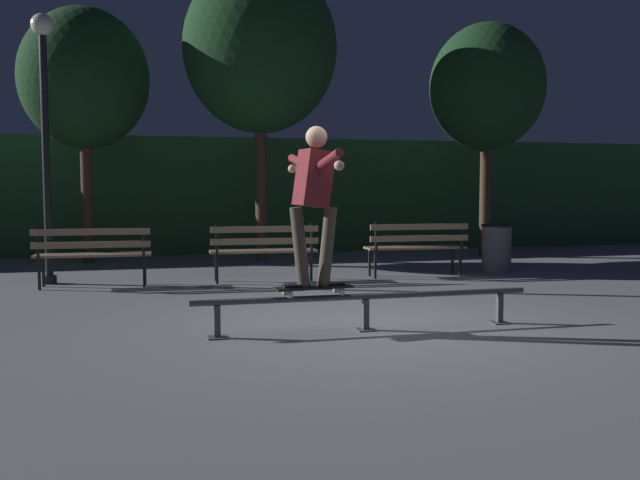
{
  "coord_description": "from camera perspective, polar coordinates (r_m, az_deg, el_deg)",
  "views": [
    {
      "loc": [
        -2.14,
        -6.81,
        1.44
      ],
      "look_at": [
        -0.27,
        0.59,
        0.85
      ],
      "focal_mm": 39.44,
      "sensor_mm": 36.0,
      "label": 1
    }
  ],
  "objects": [
    {
      "name": "ground_plane",
      "position": [
        7.29,
        3.19,
        -6.99
      ],
      "size": [
        90.0,
        90.0,
        0.0
      ],
      "primitive_type": "plane",
      "color": "slate"
    },
    {
      "name": "hedge_backdrop",
      "position": [
        15.61,
        -6.34,
        3.63
      ],
      "size": [
        24.0,
        1.2,
        2.46
      ],
      "primitive_type": "cube",
      "color": "#2D5B33",
      "rests_on": "ground"
    },
    {
      "name": "grind_rail",
      "position": [
        7.04,
        3.73,
        -5.07
      ],
      "size": [
        3.47,
        0.18,
        0.37
      ],
      "color": "#47474C",
      "rests_on": "ground"
    },
    {
      "name": "skateboard",
      "position": [
        6.87,
        -0.52,
        -3.92
      ],
      "size": [
        0.8,
        0.28,
        0.09
      ],
      "color": "black",
      "rests_on": "grind_rail"
    },
    {
      "name": "skateboarder",
      "position": [
        6.8,
        -0.5,
        3.91
      ],
      "size": [
        0.63,
        1.4,
        1.56
      ],
      "color": "black",
      "rests_on": "skateboard"
    },
    {
      "name": "park_bench_leftmost",
      "position": [
        10.4,
        -17.97,
        -0.78
      ],
      "size": [
        1.62,
        0.48,
        0.88
      ],
      "color": "black",
      "rests_on": "ground"
    },
    {
      "name": "park_bench_left_center",
      "position": [
        10.52,
        -4.57,
        -0.51
      ],
      "size": [
        1.62,
        0.48,
        0.88
      ],
      "color": "black",
      "rests_on": "ground"
    },
    {
      "name": "park_bench_right_center",
      "position": [
        11.19,
        7.86,
        -0.24
      ],
      "size": [
        1.62,
        0.48,
        0.88
      ],
      "color": "black",
      "rests_on": "ground"
    },
    {
      "name": "tree_far_right",
      "position": [
        14.81,
        13.4,
        11.93
      ],
      "size": [
        2.3,
        2.3,
        4.69
      ],
      "color": "#4C3828",
      "rests_on": "ground"
    },
    {
      "name": "tree_behind_benches",
      "position": [
        13.71,
        -4.88,
        15.2
      ],
      "size": [
        2.89,
        2.89,
        5.61
      ],
      "color": "#4C3828",
      "rests_on": "ground"
    },
    {
      "name": "tree_far_left",
      "position": [
        13.97,
        -18.58,
        12.25
      ],
      "size": [
        2.36,
        2.36,
        4.71
      ],
      "color": "#4C3828",
      "rests_on": "ground"
    },
    {
      "name": "lamp_post_left",
      "position": [
        11.05,
        -21.43,
        9.53
      ],
      "size": [
        0.32,
        0.32,
        3.9
      ],
      "color": "black",
      "rests_on": "ground"
    },
    {
      "name": "trash_can",
      "position": [
        12.04,
        14.13,
        -0.6
      ],
      "size": [
        0.52,
        0.52,
        0.8
      ],
      "color": "slate",
      "rests_on": "ground"
    }
  ]
}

